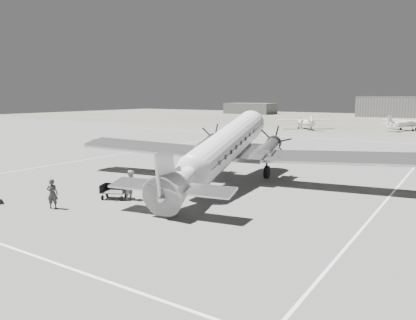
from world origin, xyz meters
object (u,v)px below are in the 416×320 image
(dc3_airliner, at_px, (222,150))
(light_plane_right, at_px, (406,125))
(light_plane_left, at_px, (305,124))
(baggage_cart_near, at_px, (114,192))
(ramp_agent, at_px, (132,185))
(shed_secondary, at_px, (250,108))
(ground_crew, at_px, (52,194))
(passenger, at_px, (165,181))

(dc3_airliner, distance_m, light_plane_right, 61.20)
(light_plane_left, height_order, light_plane_right, light_plane_right)
(baggage_cart_near, distance_m, ramp_agent, 1.35)
(shed_secondary, bearing_deg, ground_crew, -67.85)
(ramp_agent, height_order, passenger, ramp_agent)
(light_plane_right, distance_m, baggage_cart_near, 69.05)
(shed_secondary, relative_size, light_plane_right, 1.55)
(ground_crew, bearing_deg, light_plane_right, -129.49)
(dc3_airliner, xyz_separation_m, light_plane_left, (-13.04, 54.42, -1.53))
(ground_crew, xyz_separation_m, passenger, (3.29, 6.59, -0.03))
(baggage_cart_near, relative_size, ground_crew, 0.94)
(light_plane_left, xyz_separation_m, ramp_agent, (10.38, -61.47, -0.14))
(shed_secondary, bearing_deg, baggage_cart_near, -66.68)
(shed_secondary, xyz_separation_m, baggage_cart_near, (51.82, -120.23, -1.51))
(light_plane_right, xyz_separation_m, passenger, (-6.76, -65.58, -0.32))
(dc3_airliner, height_order, baggage_cart_near, dc3_airliner)
(shed_secondary, height_order, passenger, shed_secondary)
(ground_crew, distance_m, ramp_agent, 4.85)
(dc3_airliner, xyz_separation_m, ground_crew, (-5.20, -11.18, -1.75))
(light_plane_right, bearing_deg, light_plane_left, -127.03)
(dc3_airliner, xyz_separation_m, ramp_agent, (-2.66, -7.05, -1.68))
(shed_secondary, relative_size, baggage_cart_near, 10.48)
(light_plane_right, distance_m, passenger, 65.93)
(dc3_airliner, relative_size, ground_crew, 15.35)
(shed_secondary, relative_size, light_plane_left, 1.65)
(ramp_agent, xyz_separation_m, passenger, (0.76, 2.46, -0.11))
(dc3_airliner, height_order, ramp_agent, dc3_airliner)
(light_plane_right, bearing_deg, ground_crew, -65.12)
(ground_crew, relative_size, passenger, 1.04)
(shed_secondary, bearing_deg, light_plane_left, -53.84)
(shed_secondary, xyz_separation_m, passenger, (53.75, -117.32, -1.12))
(shed_secondary, distance_m, ramp_agent, 130.98)
(light_plane_right, bearing_deg, passenger, -63.08)
(light_plane_left, bearing_deg, light_plane_right, -16.12)
(ground_crew, bearing_deg, passenger, -148.11)
(shed_secondary, distance_m, light_plane_left, 72.22)
(ramp_agent, bearing_deg, baggage_cart_near, 108.10)
(passenger, bearing_deg, shed_secondary, 14.04)
(shed_secondary, height_order, ground_crew, shed_secondary)
(baggage_cart_near, xyz_separation_m, ground_crew, (-1.37, -3.68, 0.43))
(ground_crew, height_order, passenger, ground_crew)
(baggage_cart_near, distance_m, ground_crew, 3.95)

